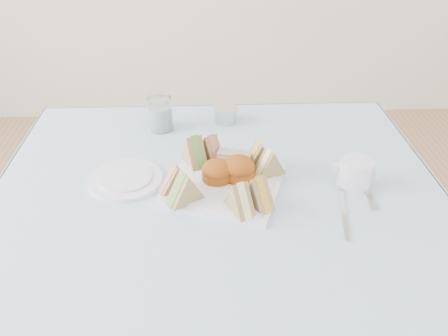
{
  "coord_description": "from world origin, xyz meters",
  "views": [
    {
      "loc": [
        -0.03,
        -0.82,
        1.36
      ],
      "look_at": [
        0.01,
        0.07,
        0.8
      ],
      "focal_mm": 38.0,
      "sensor_mm": 36.0,
      "label": 1
    }
  ],
  "objects_px": {
    "table": "(220,322)",
    "serving_plate": "(224,184)",
    "water_glass": "(160,113)",
    "creamer_jug": "(355,173)"
  },
  "relations": [
    {
      "from": "table",
      "to": "water_glass",
      "type": "xyz_separation_m",
      "value": [
        -0.15,
        0.36,
        0.42
      ]
    },
    {
      "from": "serving_plate",
      "to": "water_glass",
      "type": "distance_m",
      "value": 0.33
    },
    {
      "from": "table",
      "to": "creamer_jug",
      "type": "bearing_deg",
      "value": 11.4
    },
    {
      "from": "table",
      "to": "serving_plate",
      "type": "relative_size",
      "value": 3.65
    },
    {
      "from": "table",
      "to": "water_glass",
      "type": "distance_m",
      "value": 0.57
    },
    {
      "from": "serving_plate",
      "to": "creamer_jug",
      "type": "relative_size",
      "value": 3.31
    },
    {
      "from": "table",
      "to": "serving_plate",
      "type": "bearing_deg",
      "value": 78.6
    },
    {
      "from": "water_glass",
      "to": "creamer_jug",
      "type": "distance_m",
      "value": 0.54
    },
    {
      "from": "serving_plate",
      "to": "creamer_jug",
      "type": "distance_m",
      "value": 0.3
    },
    {
      "from": "serving_plate",
      "to": "water_glass",
      "type": "height_order",
      "value": "water_glass"
    }
  ]
}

